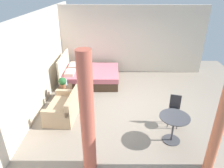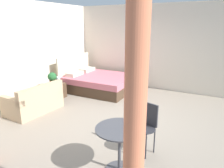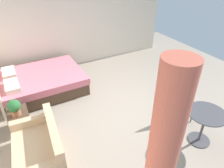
{
  "view_description": "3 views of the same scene",
  "coord_description": "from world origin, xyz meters",
  "px_view_note": "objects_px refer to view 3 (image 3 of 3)",
  "views": [
    {
      "loc": [
        -5.91,
        0.62,
        3.63
      ],
      "look_at": [
        0.18,
        0.77,
        0.65
      ],
      "focal_mm": 33.24,
      "sensor_mm": 36.0,
      "label": 1
    },
    {
      "loc": [
        -4.29,
        -2.03,
        2.22
      ],
      "look_at": [
        0.46,
        0.52,
        0.68
      ],
      "focal_mm": 34.04,
      "sensor_mm": 36.0,
      "label": 2
    },
    {
      "loc": [
        -3.48,
        2.16,
        3.21
      ],
      "look_at": [
        0.25,
        0.19,
        0.56
      ],
      "focal_mm": 32.35,
      "sensor_mm": 36.0,
      "label": 3
    }
  ],
  "objects_px": {
    "couch": "(40,150)",
    "cafe_chair_near_window": "(185,99)",
    "bed": "(40,82)",
    "balcony_table": "(204,121)",
    "potted_plant": "(14,107)",
    "nightstand": "(20,120)",
    "vase": "(16,105)"
  },
  "relations": [
    {
      "from": "couch",
      "to": "cafe_chair_near_window",
      "type": "height_order",
      "value": "cafe_chair_near_window"
    },
    {
      "from": "bed",
      "to": "balcony_table",
      "type": "relative_size",
      "value": 2.99
    },
    {
      "from": "potted_plant",
      "to": "cafe_chair_near_window",
      "type": "bearing_deg",
      "value": -110.52
    },
    {
      "from": "balcony_table",
      "to": "cafe_chair_near_window",
      "type": "distance_m",
      "value": 0.73
    },
    {
      "from": "nightstand",
      "to": "vase",
      "type": "bearing_deg",
      "value": -5.52
    },
    {
      "from": "vase",
      "to": "potted_plant",
      "type": "bearing_deg",
      "value": 173.32
    },
    {
      "from": "bed",
      "to": "balcony_table",
      "type": "height_order",
      "value": "bed"
    },
    {
      "from": "nightstand",
      "to": "vase",
      "type": "relative_size",
      "value": 2.66
    },
    {
      "from": "nightstand",
      "to": "potted_plant",
      "type": "distance_m",
      "value": 0.45
    },
    {
      "from": "potted_plant",
      "to": "vase",
      "type": "height_order",
      "value": "potted_plant"
    },
    {
      "from": "vase",
      "to": "cafe_chair_near_window",
      "type": "height_order",
      "value": "cafe_chair_near_window"
    },
    {
      "from": "couch",
      "to": "cafe_chair_near_window",
      "type": "bearing_deg",
      "value": -96.01
    },
    {
      "from": "couch",
      "to": "bed",
      "type": "bearing_deg",
      "value": -11.08
    },
    {
      "from": "couch",
      "to": "nightstand",
      "type": "xyz_separation_m",
      "value": [
        1.04,
        0.23,
        -0.03
      ]
    },
    {
      "from": "nightstand",
      "to": "cafe_chair_near_window",
      "type": "bearing_deg",
      "value": -112.07
    },
    {
      "from": "nightstand",
      "to": "potted_plant",
      "type": "xyz_separation_m",
      "value": [
        -0.1,
        0.01,
        0.44
      ]
    },
    {
      "from": "vase",
      "to": "cafe_chair_near_window",
      "type": "relative_size",
      "value": 0.22
    },
    {
      "from": "vase",
      "to": "cafe_chair_near_window",
      "type": "bearing_deg",
      "value": -113.86
    },
    {
      "from": "potted_plant",
      "to": "couch",
      "type": "bearing_deg",
      "value": -165.5
    },
    {
      "from": "potted_plant",
      "to": "balcony_table",
      "type": "xyz_separation_m",
      "value": [
        -1.98,
        -3.21,
        -0.16
      ]
    },
    {
      "from": "potted_plant",
      "to": "vase",
      "type": "bearing_deg",
      "value": -6.68
    },
    {
      "from": "balcony_table",
      "to": "cafe_chair_near_window",
      "type": "xyz_separation_m",
      "value": [
        0.71,
        -0.19,
        0.03
      ]
    },
    {
      "from": "cafe_chair_near_window",
      "to": "couch",
      "type": "bearing_deg",
      "value": 83.99
    },
    {
      "from": "nightstand",
      "to": "cafe_chair_near_window",
      "type": "height_order",
      "value": "cafe_chair_near_window"
    },
    {
      "from": "couch",
      "to": "potted_plant",
      "type": "height_order",
      "value": "potted_plant"
    },
    {
      "from": "bed",
      "to": "potted_plant",
      "type": "xyz_separation_m",
      "value": [
        -1.42,
        0.71,
        0.38
      ]
    },
    {
      "from": "balcony_table",
      "to": "vase",
      "type": "bearing_deg",
      "value": 55.35
    },
    {
      "from": "vase",
      "to": "bed",
      "type": "bearing_deg",
      "value": -29.48
    },
    {
      "from": "potted_plant",
      "to": "cafe_chair_near_window",
      "type": "distance_m",
      "value": 3.63
    },
    {
      "from": "cafe_chair_near_window",
      "to": "bed",
      "type": "bearing_deg",
      "value": 44.98
    },
    {
      "from": "bed",
      "to": "couch",
      "type": "xyz_separation_m",
      "value": [
        -2.36,
        0.46,
        -0.03
      ]
    },
    {
      "from": "potted_plant",
      "to": "balcony_table",
      "type": "height_order",
      "value": "potted_plant"
    }
  ]
}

